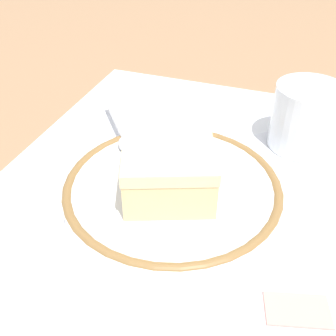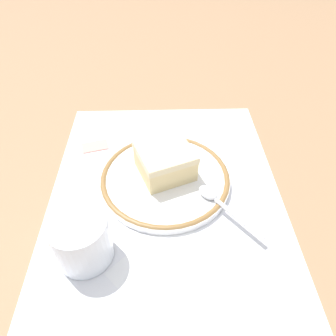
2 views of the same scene
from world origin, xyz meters
TOP-DOWN VIEW (x-y plane):
  - ground_plane at (0.00, 0.00)m, footprint 2.40×2.40m
  - placemat at (0.00, 0.00)m, footprint 0.49×0.39m
  - plate at (-0.02, 0.00)m, footprint 0.22×0.22m
  - cake_slice at (-0.03, -0.00)m, footprint 0.11×0.11m
  - spoon at (0.04, 0.08)m, footprint 0.11×0.09m
  - cup at (0.12, -0.12)m, footprint 0.08×0.08m
  - napkin at (0.15, 0.01)m, footprint 0.19×0.19m
  - sugar_packet at (-0.12, -0.14)m, footprint 0.04×0.06m

SIDE VIEW (x-z plane):
  - ground_plane at x=0.00m, z-range 0.00..0.00m
  - placemat at x=0.00m, z-range 0.00..0.00m
  - napkin at x=0.15m, z-range 0.00..0.00m
  - sugar_packet at x=-0.12m, z-range 0.00..0.01m
  - plate at x=-0.02m, z-range 0.00..0.02m
  - spoon at x=0.04m, z-range 0.01..0.02m
  - cup at x=0.12m, z-range 0.00..0.07m
  - cake_slice at x=-0.03m, z-range 0.01..0.07m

